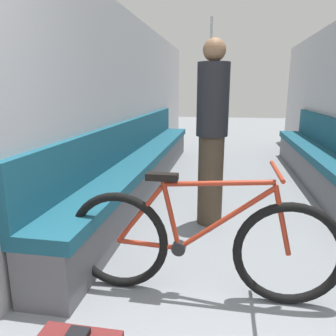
{
  "coord_description": "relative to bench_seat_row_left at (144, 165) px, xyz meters",
  "views": [
    {
      "loc": [
        -0.12,
        -0.7,
        1.32
      ],
      "look_at": [
        -0.72,
        2.68,
        0.49
      ],
      "focal_mm": 35.0,
      "sensor_mm": 36.0,
      "label": 1
    }
  ],
  "objects": [
    {
      "name": "bicycle",
      "position": [
        0.94,
        -2.28,
        0.04
      ],
      "size": [
        1.76,
        0.46,
        0.87
      ],
      "rotation": [
        0.0,
        0.0,
        -0.22
      ],
      "color": "black",
      "rests_on": "ground"
    },
    {
      "name": "grab_pole_near",
      "position": [
        0.83,
        0.55,
        0.78
      ],
      "size": [
        0.08,
        0.08,
        2.26
      ],
      "color": "gray",
      "rests_on": "ground"
    },
    {
      "name": "bench_seat_row_left",
      "position": [
        0.0,
        0.0,
        0.0
      ],
      "size": [
        0.43,
        5.3,
        0.93
      ],
      "color": "#5B5B60",
      "rests_on": "ground"
    },
    {
      "name": "bench_seat_row_right",
      "position": [
        2.39,
        0.0,
        0.0
      ],
      "size": [
        0.43,
        5.3,
        0.93
      ],
      "color": "#5B5B60",
      "rests_on": "ground"
    },
    {
      "name": "passenger_standing",
      "position": [
        0.94,
        -1.06,
        0.6
      ],
      "size": [
        0.3,
        0.3,
        1.77
      ],
      "rotation": [
        0.0,
        0.0,
        -2.09
      ],
      "color": "#473828",
      "rests_on": "ground"
    },
    {
      "name": "wall_left",
      "position": [
        -0.24,
        -0.22,
        0.82
      ],
      "size": [
        0.1,
        9.74,
        2.28
      ],
      "primitive_type": "cube",
      "color": "#B2B2B7",
      "rests_on": "ground"
    }
  ]
}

